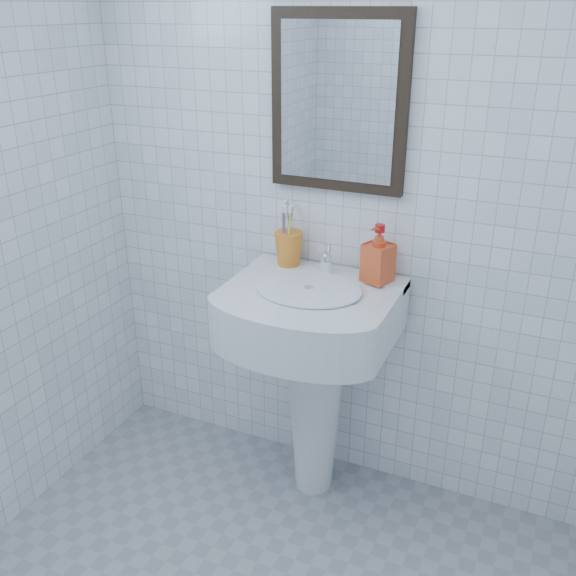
% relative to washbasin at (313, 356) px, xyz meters
% --- Properties ---
extents(wall_back, '(2.20, 0.02, 2.50)m').
position_rel_washbasin_xyz_m(wall_back, '(0.09, 0.21, 0.62)').
color(wall_back, white).
rests_on(wall_back, ground).
extents(washbasin, '(0.61, 0.45, 0.94)m').
position_rel_washbasin_xyz_m(washbasin, '(0.00, 0.00, 0.00)').
color(washbasin, white).
rests_on(washbasin, ground).
extents(faucet, '(0.05, 0.11, 0.12)m').
position_rel_washbasin_xyz_m(faucet, '(0.00, 0.11, 0.35)').
color(faucet, white).
rests_on(faucet, washbasin).
extents(toothbrush_cup, '(0.12, 0.12, 0.13)m').
position_rel_washbasin_xyz_m(toothbrush_cup, '(-0.16, 0.13, 0.37)').
color(toothbrush_cup, orange).
rests_on(toothbrush_cup, washbasin).
extents(soap_dispenser, '(0.12, 0.13, 0.21)m').
position_rel_washbasin_xyz_m(soap_dispenser, '(0.20, 0.11, 0.41)').
color(soap_dispenser, red).
rests_on(soap_dispenser, washbasin).
extents(wall_mirror, '(0.50, 0.04, 0.62)m').
position_rel_washbasin_xyz_m(wall_mirror, '(0.00, 0.19, 0.92)').
color(wall_mirror, black).
rests_on(wall_mirror, wall_back).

